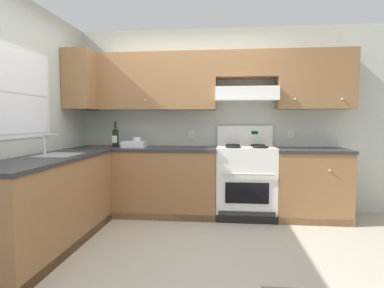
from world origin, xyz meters
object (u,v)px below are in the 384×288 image
bowl (134,145)px  paper_towel_roll (137,142)px  wine_bottle (116,137)px  stove (245,181)px

bowl → paper_towel_roll: bearing=90.9°
wine_bottle → paper_towel_roll: bearing=14.2°
bowl → paper_towel_roll: (-0.00, 0.15, 0.04)m
stove → paper_towel_roll: stove is taller
stove → bowl: bearing=-178.3°
paper_towel_roll → wine_bottle: bearing=-165.8°
wine_bottle → stove: bearing=-1.2°
wine_bottle → bowl: 0.32m
stove → paper_towel_roll: (-1.49, 0.11, 0.50)m
wine_bottle → bowl: size_ratio=1.12×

